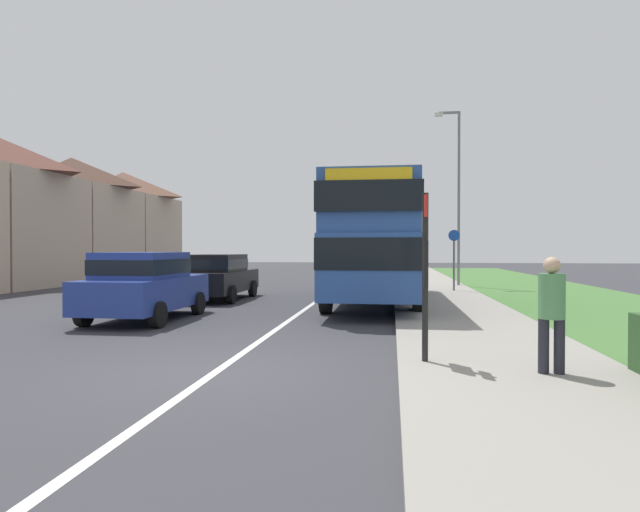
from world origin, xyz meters
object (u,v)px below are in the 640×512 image
(parked_car_black, at_px, (217,275))
(street_lamp_mid, at_px, (457,187))
(pedestrian_at_stop, at_px, (552,309))
(double_decker_bus, at_px, (375,237))
(bus_stop_sign, at_px, (425,265))
(parked_car_blue, at_px, (144,283))
(cycle_route_sign, at_px, (454,257))

(parked_car_black, bearing_deg, street_lamp_mid, 37.74)
(street_lamp_mid, bearing_deg, pedestrian_at_stop, -92.65)
(double_decker_bus, bearing_deg, bus_stop_sign, -83.61)
(double_decker_bus, relative_size, parked_car_blue, 2.45)
(parked_car_blue, relative_size, bus_stop_sign, 1.54)
(parked_car_blue, xyz_separation_m, parked_car_black, (0.06, 5.29, -0.05))
(pedestrian_at_stop, bearing_deg, parked_car_black, 128.21)
(parked_car_black, relative_size, street_lamp_mid, 0.53)
(parked_car_black, bearing_deg, cycle_route_sign, 24.19)
(parked_car_blue, height_order, bus_stop_sign, bus_stop_sign)
(parked_car_black, bearing_deg, parked_car_blue, -90.67)
(parked_car_black, relative_size, bus_stop_sign, 1.63)
(parked_car_black, distance_m, bus_stop_sign, 11.73)
(parked_car_black, xyz_separation_m, street_lamp_mid, (8.91, 6.90, 3.67))
(cycle_route_sign, distance_m, street_lamp_mid, 4.42)
(bus_stop_sign, distance_m, street_lamp_mid, 17.08)
(pedestrian_at_stop, bearing_deg, street_lamp_mid, 87.35)
(double_decker_bus, bearing_deg, pedestrian_at_stop, -74.82)
(double_decker_bus, xyz_separation_m, cycle_route_sign, (2.98, 4.37, -0.71))
(bus_stop_sign, bearing_deg, pedestrian_at_stop, -19.49)
(parked_car_blue, distance_m, street_lamp_mid, 15.56)
(pedestrian_at_stop, height_order, cycle_route_sign, cycle_route_sign)
(pedestrian_at_stop, xyz_separation_m, street_lamp_mid, (0.80, 17.21, 3.57))
(parked_car_black, height_order, cycle_route_sign, cycle_route_sign)
(parked_car_blue, height_order, parked_car_black, parked_car_blue)
(parked_car_black, height_order, bus_stop_sign, bus_stop_sign)
(pedestrian_at_stop, distance_m, bus_stop_sign, 1.81)
(parked_car_blue, distance_m, pedestrian_at_stop, 9.60)
(cycle_route_sign, bearing_deg, street_lamp_mid, 81.61)
(double_decker_bus, bearing_deg, street_lamp_mid, 65.25)
(parked_car_black, height_order, pedestrian_at_stop, pedestrian_at_stop)
(double_decker_bus, distance_m, parked_car_black, 5.65)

